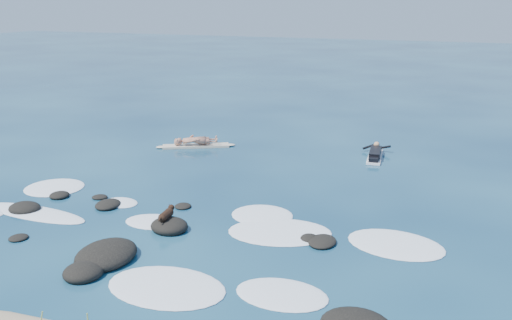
% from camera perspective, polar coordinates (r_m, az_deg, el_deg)
% --- Properties ---
extents(ground, '(160.00, 160.00, 0.00)m').
position_cam_1_polar(ground, '(17.33, -6.24, -6.09)').
color(ground, '#0A2642').
rests_on(ground, ground).
extents(reef_rocks, '(13.06, 5.98, 0.54)m').
position_cam_1_polar(reef_rocks, '(15.11, -9.67, -9.21)').
color(reef_rocks, black).
rests_on(reef_rocks, ground).
extents(breaking_foam, '(14.62, 7.09, 0.12)m').
position_cam_1_polar(breaking_foam, '(16.55, -7.31, -7.18)').
color(breaking_foam, white).
rests_on(breaking_foam, ground).
extents(standing_surfer_rig, '(3.26, 2.03, 2.03)m').
position_cam_1_polar(standing_surfer_rig, '(25.60, -6.08, 3.02)').
color(standing_surfer_rig, beige).
rests_on(standing_surfer_rig, ground).
extents(paddling_surfer_rig, '(1.22, 2.75, 0.47)m').
position_cam_1_polar(paddling_surfer_rig, '(24.45, 11.83, 0.61)').
color(paddling_surfer_rig, white).
rests_on(paddling_surfer_rig, ground).
extents(dog, '(0.32, 1.02, 0.65)m').
position_cam_1_polar(dog, '(16.74, -8.93, -5.42)').
color(dog, black).
rests_on(dog, ground).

